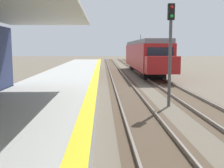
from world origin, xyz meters
name	(u,v)px	position (x,y,z in m)	size (l,w,h in m)	color
station_platform	(43,103)	(-2.50, 16.00, 0.45)	(5.00, 80.00, 0.91)	#A8A8A3
track_pair_nearest_platform	(129,96)	(1.90, 20.00, 0.05)	(2.34, 120.00, 0.16)	#4C3D2D
track_pair_middle	(184,96)	(5.30, 20.00, 0.05)	(2.34, 120.00, 0.16)	#4C3D2D
approaching_train	(145,55)	(5.30, 35.94, 2.18)	(2.93, 19.60, 4.76)	maroon
rail_signal_post	(170,44)	(3.71, 17.26, 3.19)	(0.32, 0.34, 5.20)	#4C4C4C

